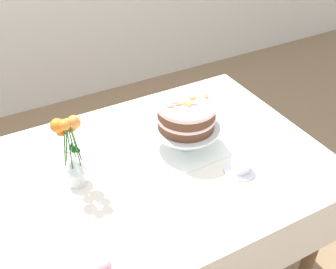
{
  "coord_description": "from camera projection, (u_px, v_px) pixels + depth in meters",
  "views": [
    {
      "loc": [
        -0.55,
        -1.13,
        1.84
      ],
      "look_at": [
        0.07,
        0.02,
        0.86
      ],
      "focal_mm": 43.71,
      "sensor_mm": 36.0,
      "label": 1
    }
  ],
  "objects": [
    {
      "name": "dining_table",
      "position": [
        158.0,
        185.0,
        1.7
      ],
      "size": [
        1.4,
        1.0,
        0.74
      ],
      "color": "white",
      "rests_on": "ground"
    },
    {
      "name": "teacup",
      "position": [
        241.0,
        166.0,
        1.62
      ],
      "size": [
        0.13,
        0.13,
        0.06
      ],
      "color": "white",
      "rests_on": "dining_table"
    },
    {
      "name": "layer_cake",
      "position": [
        186.0,
        115.0,
        1.68
      ],
      "size": [
        0.25,
        0.25,
        0.12
      ],
      "color": "brown",
      "rests_on": "cake_stand"
    },
    {
      "name": "fallen_rose",
      "position": [
        105.0,
        267.0,
        1.25
      ],
      "size": [
        0.11,
        0.1,
        0.04
      ],
      "color": "#2D6028",
      "rests_on": "dining_table"
    },
    {
      "name": "cake_stand",
      "position": [
        186.0,
        129.0,
        1.72
      ],
      "size": [
        0.29,
        0.29,
        0.1
      ],
      "color": "silver",
      "rests_on": "linen_napkin"
    },
    {
      "name": "linen_napkin",
      "position": [
        185.0,
        144.0,
        1.77
      ],
      "size": [
        0.33,
        0.33,
        0.0
      ],
      "primitive_type": "cube",
      "rotation": [
        0.0,
        0.0,
        0.03
      ],
      "color": "white",
      "rests_on": "dining_table"
    },
    {
      "name": "flower_vase",
      "position": [
        72.0,
        153.0,
        1.5
      ],
      "size": [
        0.11,
        0.11,
        0.32
      ],
      "color": "silver",
      "rests_on": "dining_table"
    }
  ]
}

